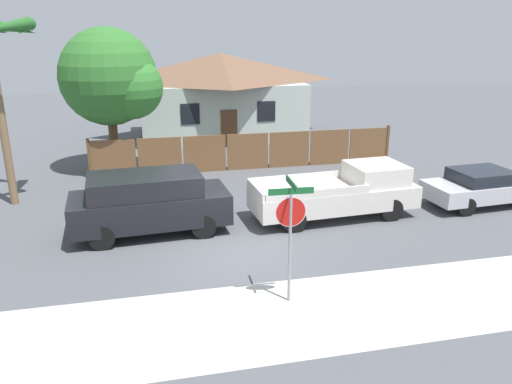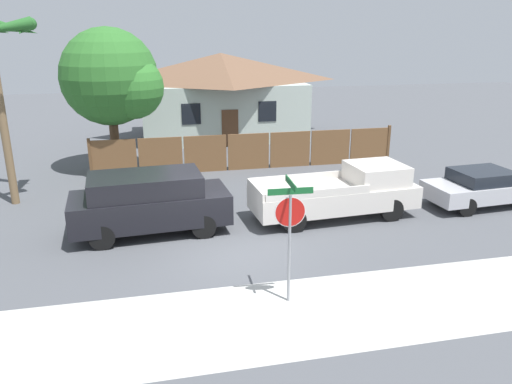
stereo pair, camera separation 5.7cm
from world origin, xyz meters
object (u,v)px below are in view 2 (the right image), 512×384
at_px(red_suv, 149,201).
at_px(stop_sign, 290,221).
at_px(oak_tree, 114,79).
at_px(house, 221,94).
at_px(parked_sedan, 484,187).
at_px(orange_pickup, 342,193).

distance_m(red_suv, stop_sign, 5.91).
relative_size(oak_tree, red_suv, 1.26).
height_order(house, parked_sedan, house).
xyz_separation_m(oak_tree, red_suv, (1.16, -7.71, -3.02)).
bearing_deg(oak_tree, red_suv, -81.45).
height_order(house, stop_sign, house).
relative_size(red_suv, stop_sign, 1.66).
bearing_deg(parked_sedan, oak_tree, 145.59).
bearing_deg(parked_sedan, house, 113.57).
bearing_deg(oak_tree, orange_pickup, -45.62).
bearing_deg(stop_sign, house, 88.38).
bearing_deg(red_suv, parked_sedan, -3.73).
bearing_deg(red_suv, oak_tree, 94.82).
xyz_separation_m(orange_pickup, parked_sedan, (5.47, -0.02, -0.16)).
relative_size(house, stop_sign, 3.32).
xyz_separation_m(parked_sedan, stop_sign, (-8.76, -4.95, 1.33)).
relative_size(orange_pickup, stop_sign, 1.91).
xyz_separation_m(house, red_suv, (-4.47, -14.28, -1.45)).
relative_size(house, oak_tree, 1.59).
height_order(orange_pickup, parked_sedan, orange_pickup).
bearing_deg(oak_tree, stop_sign, -71.47).
distance_m(red_suv, parked_sedan, 11.85).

